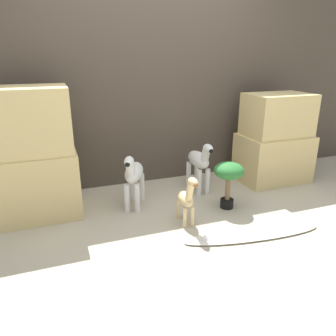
# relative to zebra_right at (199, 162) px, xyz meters

# --- Properties ---
(ground_plane) EXTENTS (14.00, 14.00, 0.00)m
(ground_plane) POSITION_rel_zebra_right_xyz_m (-0.37, -0.74, -0.34)
(ground_plane) COLOR #B2A88E
(wall_back) EXTENTS (6.40, 0.08, 2.20)m
(wall_back) POSITION_rel_zebra_right_xyz_m (-0.37, 0.51, 0.76)
(wall_back) COLOR #473D33
(wall_back) RESTS_ON ground_plane
(rock_pillar_left) EXTENTS (0.80, 0.55, 1.21)m
(rock_pillar_left) POSITION_rel_zebra_right_xyz_m (-1.71, -0.01, 0.25)
(rock_pillar_left) COLOR #D1B775
(rock_pillar_left) RESTS_ON ground_plane
(rock_pillar_right) EXTENTS (0.80, 0.55, 1.04)m
(rock_pillar_right) POSITION_rel_zebra_right_xyz_m (0.98, -0.01, 0.16)
(rock_pillar_right) COLOR #D1B775
(rock_pillar_right) RESTS_ON ground_plane
(zebra_right) EXTENTS (0.17, 0.53, 0.59)m
(zebra_right) POSITION_rel_zebra_right_xyz_m (0.00, 0.00, 0.00)
(zebra_right) COLOR silver
(zebra_right) RESTS_ON ground_plane
(zebra_left) EXTENTS (0.33, 0.52, 0.59)m
(zebra_left) POSITION_rel_zebra_right_xyz_m (-0.79, -0.15, 0.00)
(zebra_left) COLOR silver
(zebra_left) RESTS_ON ground_plane
(giraffe_figurine) EXTENTS (0.13, 0.39, 0.50)m
(giraffe_figurine) POSITION_rel_zebra_right_xyz_m (-0.44, -0.68, -0.07)
(giraffe_figurine) COLOR #E0C184
(giraffe_figurine) RESTS_ON ground_plane
(potted_palm_front) EXTENTS (0.30, 0.30, 0.48)m
(potted_palm_front) POSITION_rel_zebra_right_xyz_m (0.08, -0.50, 0.02)
(potted_palm_front) COLOR black
(potted_palm_front) RESTS_ON ground_plane
(surfboard) EXTENTS (1.25, 0.37, 0.07)m
(surfboard) POSITION_rel_zebra_right_xyz_m (0.01, -1.05, -0.32)
(surfboard) COLOR silver
(surfboard) RESTS_ON ground_plane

